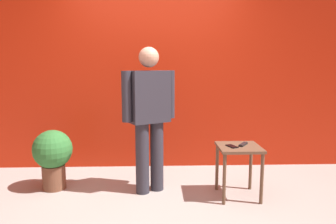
{
  "coord_description": "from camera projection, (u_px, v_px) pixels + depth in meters",
  "views": [
    {
      "loc": [
        0.05,
        -2.8,
        1.41
      ],
      "look_at": [
        0.16,
        0.55,
        0.91
      ],
      "focal_mm": 33.39,
      "sensor_mm": 36.0,
      "label": 1
    }
  ],
  "objects": [
    {
      "name": "back_wall_red",
      "position": [
        154.0,
        58.0,
        4.25
      ],
      "size": [
        5.98,
        0.12,
        3.01
      ],
      "primitive_type": "cube",
      "color": "#B4230C",
      "rests_on": "ground_plane"
    },
    {
      "name": "cell_phone",
      "position": [
        232.0,
        146.0,
        3.28
      ],
      "size": [
        0.12,
        0.16,
        0.01
      ],
      "primitive_type": "cube",
      "rotation": [
        0.0,
        0.0,
        0.38
      ],
      "color": "black",
      "rests_on": "side_table"
    },
    {
      "name": "standing_person",
      "position": [
        149.0,
        113.0,
        3.41
      ],
      "size": [
        0.61,
        0.39,
        1.61
      ],
      "color": "#2D2D38",
      "rests_on": "ground_plane"
    },
    {
      "name": "side_table",
      "position": [
        239.0,
        155.0,
        3.33
      ],
      "size": [
        0.45,
        0.45,
        0.56
      ],
      "color": "brown",
      "rests_on": "ground_plane"
    },
    {
      "name": "potted_plant",
      "position": [
        53.0,
        154.0,
        3.55
      ],
      "size": [
        0.44,
        0.44,
        0.69
      ],
      "color": "brown",
      "rests_on": "ground_plane"
    },
    {
      "name": "tv_remote",
      "position": [
        243.0,
        144.0,
        3.35
      ],
      "size": [
        0.13,
        0.16,
        0.02
      ],
      "primitive_type": "cube",
      "rotation": [
        0.0,
        0.0,
        -0.61
      ],
      "color": "black",
      "rests_on": "side_table"
    },
    {
      "name": "ground_plane",
      "position": [
        153.0,
        215.0,
        2.97
      ],
      "size": [
        12.0,
        12.0,
        0.0
      ],
      "primitive_type": "plane",
      "color": "#9E9991"
    }
  ]
}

